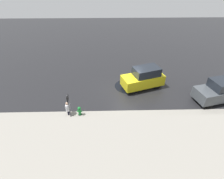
{
  "coord_description": "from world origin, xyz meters",
  "views": [
    {
      "loc": [
        1.76,
        13.21,
        9.48
      ],
      "look_at": [
        1.45,
        0.82,
        0.9
      ],
      "focal_mm": 28.0,
      "sensor_mm": 36.0,
      "label": 1
    }
  ],
  "objects": [
    {
      "name": "fire_hydrant",
      "position": [
        4.02,
        2.98,
        0.4
      ],
      "size": [
        0.42,
        0.31,
        0.8
      ],
      "color": "#197A2D",
      "rests_on": "ground"
    },
    {
      "name": "puddle_patch",
      "position": [
        -0.16,
        -1.02,
        0.0
      ],
      "size": [
        2.6,
        2.6,
        0.01
      ],
      "primitive_type": "cylinder",
      "color": "black",
      "rests_on": "ground"
    },
    {
      "name": "sign_post",
      "position": [
        4.59,
        3.6,
        1.58
      ],
      "size": [
        0.07,
        0.44,
        2.4
      ],
      "color": "#4C4C51",
      "rests_on": "ground"
    },
    {
      "name": "ground_plane",
      "position": [
        0.0,
        0.0,
        0.0
      ],
      "size": [
        60.0,
        60.0,
        0.0
      ],
      "primitive_type": "plane",
      "color": "black"
    },
    {
      "name": "moving_hatchback",
      "position": [
        -1.57,
        -0.84,
        1.03
      ],
      "size": [
        4.24,
        2.86,
        2.06
      ],
      "color": "yellow",
      "rests_on": "ground"
    },
    {
      "name": "parked_sedan",
      "position": [
        -7.84,
        1.3,
        1.0
      ],
      "size": [
        4.59,
        2.69,
        1.98
      ],
      "color": "#474C51",
      "rests_on": "ground"
    },
    {
      "name": "metal_railing",
      "position": [
        -1.18,
        5.85,
        0.7
      ],
      "size": [
        6.73,
        0.04,
        1.05
      ],
      "color": "#B7BABF",
      "rests_on": "ground"
    },
    {
      "name": "kerb_strip",
      "position": [
        0.0,
        4.2,
        0.02
      ],
      "size": [
        24.0,
        3.2,
        0.04
      ],
      "primitive_type": "cube",
      "color": "gray",
      "rests_on": "ground"
    },
    {
      "name": "pedestrian",
      "position": [
        4.91,
        2.89,
        0.68
      ],
      "size": [
        0.28,
        0.57,
        1.22
      ],
      "color": "silver",
      "rests_on": "ground"
    }
  ]
}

